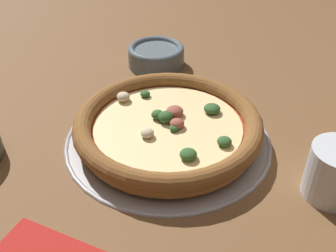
{
  "coord_description": "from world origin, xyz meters",
  "views": [
    {
      "loc": [
        0.2,
        -0.5,
        0.42
      ],
      "look_at": [
        0.0,
        0.0,
        0.03
      ],
      "focal_mm": 42.0,
      "sensor_mm": 36.0,
      "label": 1
    }
  ],
  "objects_px": {
    "pizza": "(168,126)",
    "bowl_near": "(156,55)",
    "drinking_cup": "(336,173)",
    "pizza_tray": "(168,138)"
  },
  "relations": [
    {
      "from": "pizza",
      "to": "bowl_near",
      "type": "relative_size",
      "value": 2.51
    },
    {
      "from": "pizza",
      "to": "drinking_cup",
      "type": "height_order",
      "value": "drinking_cup"
    },
    {
      "from": "pizza",
      "to": "drinking_cup",
      "type": "xyz_separation_m",
      "value": [
        0.27,
        -0.03,
        0.01
      ]
    },
    {
      "from": "bowl_near",
      "to": "drinking_cup",
      "type": "height_order",
      "value": "drinking_cup"
    },
    {
      "from": "pizza",
      "to": "bowl_near",
      "type": "height_order",
      "value": "pizza"
    },
    {
      "from": "pizza_tray",
      "to": "pizza",
      "type": "distance_m",
      "value": 0.03
    },
    {
      "from": "pizza_tray",
      "to": "drinking_cup",
      "type": "relative_size",
      "value": 4.3
    },
    {
      "from": "pizza_tray",
      "to": "pizza",
      "type": "height_order",
      "value": "pizza"
    },
    {
      "from": "drinking_cup",
      "to": "pizza",
      "type": "bearing_deg",
      "value": 173.46
    },
    {
      "from": "drinking_cup",
      "to": "bowl_near",
      "type": "bearing_deg",
      "value": 145.01
    }
  ]
}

